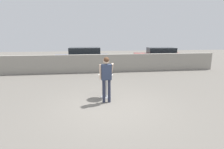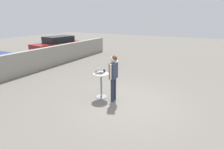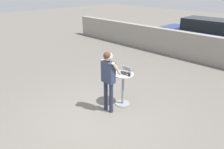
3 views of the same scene
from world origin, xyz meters
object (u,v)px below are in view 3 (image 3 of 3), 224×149
at_px(coffee_mug, 129,74).
at_px(standing_person, 108,74).
at_px(cafe_table, 123,86).
at_px(parked_car_near_street, 204,33).
at_px(laptop, 124,72).

distance_m(coffee_mug, standing_person, 0.60).
height_order(coffee_mug, standing_person, standing_person).
relative_size(coffee_mug, standing_person, 0.07).
distance_m(cafe_table, parked_car_near_street, 7.86).
distance_m(cafe_table, laptop, 0.42).
bearing_deg(laptop, parked_car_near_street, 98.01).
height_order(cafe_table, coffee_mug, coffee_mug).
bearing_deg(cafe_table, laptop, 93.49).
height_order(laptop, standing_person, standing_person).
distance_m(laptop, coffee_mug, 0.24).
bearing_deg(coffee_mug, laptop, 164.04).
relative_size(coffee_mug, parked_car_near_street, 0.03).
relative_size(laptop, standing_person, 0.20).
bearing_deg(parked_car_near_street, coffee_mug, -80.39).
height_order(cafe_table, standing_person, standing_person).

